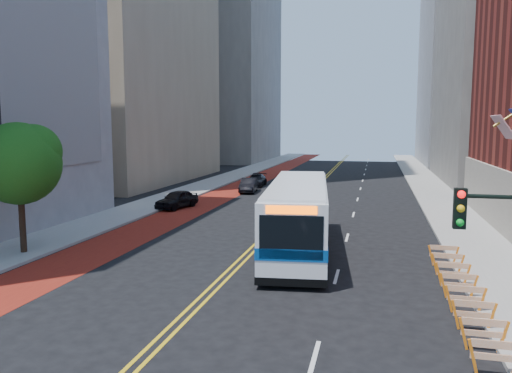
{
  "coord_description": "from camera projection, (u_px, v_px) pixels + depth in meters",
  "views": [
    {
      "loc": [
        6.39,
        -15.73,
        6.66
      ],
      "look_at": [
        0.63,
        8.0,
        3.68
      ],
      "focal_mm": 35.0,
      "sensor_mm": 36.0,
      "label": 1
    }
  ],
  "objects": [
    {
      "name": "ground",
      "position": [
        185.0,
        317.0,
        17.48
      ],
      "size": [
        160.0,
        160.0,
        0.0
      ],
      "primitive_type": "plane",
      "color": "black",
      "rests_on": "ground"
    },
    {
      "name": "sidewalk_left",
      "position": [
        184.0,
        193.0,
        49.22
      ],
      "size": [
        4.0,
        140.0,
        0.15
      ],
      "primitive_type": "cube",
      "color": "gray",
      "rests_on": "ground"
    },
    {
      "name": "sidewalk_right",
      "position": [
        441.0,
        201.0,
        43.6
      ],
      "size": [
        4.0,
        140.0,
        0.15
      ],
      "primitive_type": "cube",
      "color": "gray",
      "rests_on": "ground"
    },
    {
      "name": "bus_lane_paint",
      "position": [
        222.0,
        195.0,
        48.31
      ],
      "size": [
        3.6,
        140.0,
        0.01
      ],
      "primitive_type": "cube",
      "color": "maroon",
      "rests_on": "ground"
    },
    {
      "name": "center_line_inner",
      "position": [
        303.0,
        197.0,
        46.46
      ],
      "size": [
        0.14,
        140.0,
        0.01
      ],
      "primitive_type": "cube",
      "color": "gold",
      "rests_on": "ground"
    },
    {
      "name": "center_line_outer",
      "position": [
        307.0,
        198.0,
        46.38
      ],
      "size": [
        0.14,
        140.0,
        0.01
      ],
      "primitive_type": "cube",
      "color": "gold",
      "rests_on": "ground"
    },
    {
      "name": "lane_dashes",
      "position": [
        360.0,
        189.0,
        53.01
      ],
      "size": [
        0.14,
        98.2,
        0.01
      ],
      "color": "silver",
      "rests_on": "ground"
    },
    {
      "name": "midrise_right_far",
      "position": [
        489.0,
        1.0,
        83.77
      ],
      "size": [
        20.0,
        28.0,
        55.0
      ],
      "primitive_type": "cube",
      "color": "gray",
      "rests_on": "ground"
    },
    {
      "name": "construction_barriers",
      "position": [
        462.0,
        288.0,
        18.46
      ],
      "size": [
        1.42,
        10.91,
        1.0
      ],
      "color": "orange",
      "rests_on": "ground"
    },
    {
      "name": "street_tree",
      "position": [
        20.0,
        160.0,
        25.34
      ],
      "size": [
        4.2,
        4.2,
        6.7
      ],
      "color": "black",
      "rests_on": "sidewalk_left"
    },
    {
      "name": "traffic_signal",
      "position": [
        509.0,
        255.0,
        11.44
      ],
      "size": [
        2.21,
        0.34,
        5.07
      ],
      "color": "black",
      "rests_on": "sidewalk_right"
    },
    {
      "name": "transit_bus",
      "position": [
        298.0,
        215.0,
        26.6
      ],
      "size": [
        4.44,
        13.71,
        3.7
      ],
      "rotation": [
        0.0,
        0.0,
        0.11
      ],
      "color": "silver",
      "rests_on": "ground"
    },
    {
      "name": "car_a",
      "position": [
        177.0,
        199.0,
        40.42
      ],
      "size": [
        2.69,
        4.54,
        1.45
      ],
      "primitive_type": "imported",
      "rotation": [
        0.0,
        0.0,
        -0.24
      ],
      "color": "black",
      "rests_on": "ground"
    },
    {
      "name": "car_b",
      "position": [
        249.0,
        185.0,
        50.09
      ],
      "size": [
        2.0,
        4.41,
        1.4
      ],
      "primitive_type": "imported",
      "rotation": [
        0.0,
        0.0,
        0.12
      ],
      "color": "black",
      "rests_on": "ground"
    },
    {
      "name": "car_c",
      "position": [
        256.0,
        180.0,
        55.07
      ],
      "size": [
        2.06,
        4.59,
        1.31
      ],
      "primitive_type": "imported",
      "rotation": [
        0.0,
        0.0,
        0.05
      ],
      "color": "black",
      "rests_on": "ground"
    }
  ]
}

